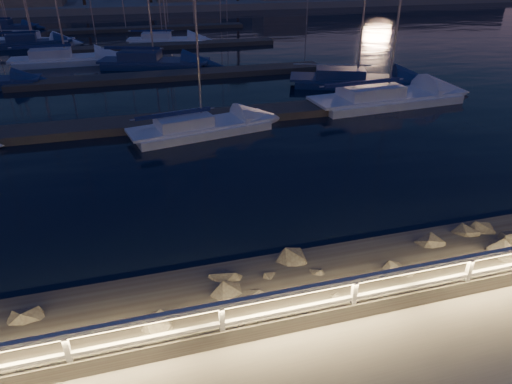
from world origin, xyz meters
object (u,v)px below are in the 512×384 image
sailboat_f (151,62)px  sailboat_m (7,26)px  guard_rail (310,297)px  sailboat_n (32,40)px  sailboat_c (198,126)px  sailboat_h (384,97)px  sailboat_i (30,42)px  sailboat_d (353,79)px  sailboat_j (63,58)px  sailboat_k (165,40)px

sailboat_f → sailboat_m: size_ratio=1.28×
guard_rail → sailboat_n: size_ratio=3.47×
sailboat_c → sailboat_h: (11.30, 1.92, 0.05)m
sailboat_m → sailboat_c: bearing=-57.4°
guard_rail → sailboat_m: (-15.93, 55.04, -0.96)m
sailboat_i → sailboat_m: sailboat_i is taller
sailboat_f → sailboat_d: bearing=-17.7°
sailboat_j → guard_rail: bearing=-77.3°
sailboat_m → sailboat_n: size_ratio=0.88×
sailboat_m → sailboat_n: bearing=-58.4°
sailboat_f → sailboat_i: 16.08m
sailboat_m → sailboat_i: bearing=-59.9°
sailboat_j → sailboat_c: bearing=-68.2°
sailboat_d → sailboat_k: size_ratio=1.17×
sailboat_c → sailboat_m: (-15.82, 40.76, 0.02)m
sailboat_f → sailboat_j: (-6.72, 3.12, -0.00)m
sailboat_d → sailboat_f: 15.67m
sailboat_f → sailboat_n: sailboat_f is taller
sailboat_f → sailboat_k: size_ratio=1.11×
guard_rail → sailboat_c: 14.32m
sailboat_c → sailboat_j: size_ratio=0.85×
sailboat_d → sailboat_f: (-12.62, 9.29, 0.03)m
sailboat_f → sailboat_i: (-10.40, 12.26, -0.02)m
sailboat_m → sailboat_n: 12.35m
sailboat_c → sailboat_k: 26.08m
sailboat_h → sailboat_d: bearing=82.8°
sailboat_h → sailboat_m: (-27.12, 38.83, -0.04)m
sailboat_i → sailboat_h: bearing=-52.9°
guard_rail → sailboat_d: (11.44, 20.64, -0.94)m
sailboat_f → sailboat_c: bearing=-67.4°
sailboat_k → sailboat_n: sailboat_k is taller
sailboat_c → sailboat_n: sailboat_n is taller
sailboat_d → sailboat_f: size_ratio=1.05×
guard_rail → sailboat_m: 57.30m
sailboat_d → sailboat_j: sailboat_d is taller
sailboat_i → sailboat_m: 13.56m
sailboat_f → sailboat_h: bearing=-29.3°
guard_rail → sailboat_c: size_ratio=3.63×
sailboat_f → sailboat_n: bearing=146.4°
sailboat_f → sailboat_i: sailboat_f is taller
guard_rail → sailboat_i: sailboat_i is taller
sailboat_f → sailboat_n: 17.10m
guard_rail → sailboat_k: size_ratio=3.43×
sailboat_j → sailboat_k: bearing=38.9°
sailboat_k → sailboat_n: bearing=177.6°
sailboat_i → sailboat_d: bearing=-47.2°
sailboat_k → sailboat_f: bearing=-89.8°
sailboat_d → sailboat_n: size_ratio=1.18×
sailboat_c → sailboat_i: bearing=101.3°
sailboat_c → sailboat_h: 11.46m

